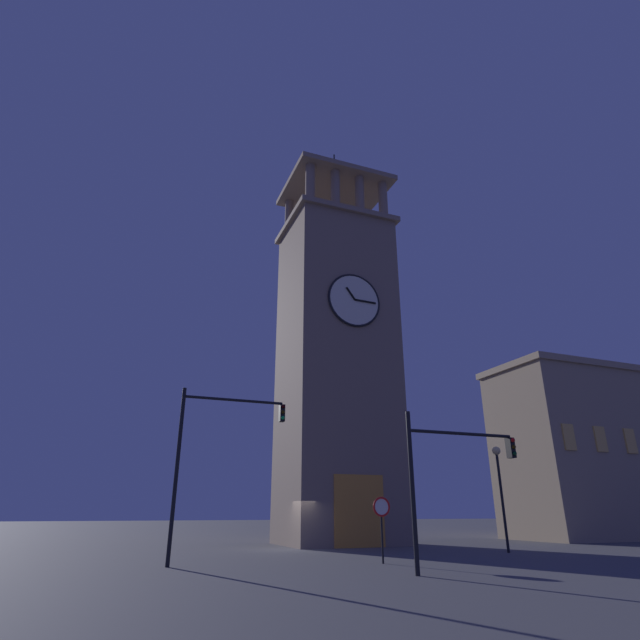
{
  "coord_description": "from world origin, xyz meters",
  "views": [
    {
      "loc": [
        9.49,
        28.54,
        1.93
      ],
      "look_at": [
        -2.72,
        -2.88,
        14.83
      ],
      "focal_mm": 28.16,
      "sensor_mm": 36.0,
      "label": 1
    }
  ],
  "objects": [
    {
      "name": "street_lamp",
      "position": [
        -9.36,
        6.21,
        3.62
      ],
      "size": [
        0.44,
        0.44,
        5.21
      ],
      "color": "black",
      "rests_on": "ground_plane"
    },
    {
      "name": "traffic_signal_mid",
      "position": [
        -1.53,
        12.95,
        3.5
      ],
      "size": [
        4.61,
        0.41,
        5.29
      ],
      "color": "black",
      "rests_on": "ground_plane"
    },
    {
      "name": "ground_plane",
      "position": [
        0.0,
        0.0,
        0.0
      ],
      "size": [
        200.0,
        200.0,
        0.0
      ],
      "primitive_type": "plane",
      "color": "#4C4C51"
    },
    {
      "name": "no_horn_sign",
      "position": [
        -0.83,
        8.97,
        1.94
      ],
      "size": [
        0.78,
        0.14,
        2.51
      ],
      "color": "black",
      "rests_on": "ground_plane"
    },
    {
      "name": "traffic_signal_near",
      "position": [
        5.97,
        7.23,
        4.57
      ],
      "size": [
        4.47,
        0.41,
        6.78
      ],
      "color": "black",
      "rests_on": "ground_plane"
    },
    {
      "name": "adjacent_wing_building",
      "position": [
        -25.55,
        -1.77,
        6.45
      ],
      "size": [
        15.26,
        7.2,
        12.87
      ],
      "color": "gray",
      "rests_on": "ground_plane"
    },
    {
      "name": "clocktower",
      "position": [
        -3.99,
        -2.86,
        11.83
      ],
      "size": [
        7.81,
        6.78,
        29.8
      ],
      "color": "gray",
      "rests_on": "ground_plane"
    }
  ]
}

